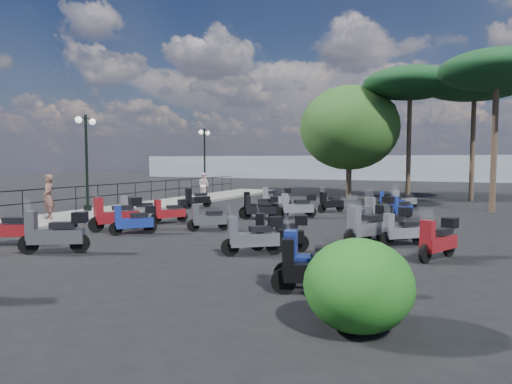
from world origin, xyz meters
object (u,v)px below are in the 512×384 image
at_px(scooter_22, 438,240).
at_px(pine_0, 410,84).
at_px(pedestrian_far, 204,185).
at_px(lamp_post_1, 87,156).
at_px(scooter_4, 55,233).
at_px(scooter_24, 402,231).
at_px(pine_2, 350,111).
at_px(scooter_18, 368,225).
at_px(scooter_14, 331,203).
at_px(pine_3, 497,71).
at_px(scooter_15, 317,264).
at_px(scooter_21, 317,268).
at_px(lamp_post_2, 205,157).
at_px(broadleaf_tree, 349,128).
at_px(scooter_0, 6,228).
at_px(woman, 48,197).
at_px(scooter_2, 137,211).
at_px(scooter_13, 297,206).
at_px(pine_1, 475,83).
at_px(scooter_23, 385,224).
at_px(scooter_25, 379,211).
at_px(scooter_19, 401,209).
at_px(scooter_5, 134,221).
at_px(scooter_6, 170,212).
at_px(scooter_12, 259,207).
at_px(scooter_3, 197,199).
at_px(scooter_11, 280,233).
at_px(scooter_9, 276,198).
at_px(scooter_1, 117,214).
at_px(scooter_8, 260,208).
at_px(scooter_26, 404,200).
at_px(scooter_17, 375,226).
at_px(scooter_7, 208,219).
at_px(scooter_20, 391,202).

distance_m(scooter_22, pine_0, 19.32).
height_order(pedestrian_far, pine_0, pine_0).
distance_m(lamp_post_1, scooter_4, 9.41).
height_order(scooter_24, pine_2, pine_2).
bearing_deg(scooter_18, pine_2, -43.74).
height_order(scooter_14, pine_3, pine_3).
height_order(scooter_15, scooter_21, scooter_15).
xyz_separation_m(lamp_post_2, scooter_22, (15.14, -14.09, -2.15)).
bearing_deg(lamp_post_2, scooter_4, -75.39).
bearing_deg(broadleaf_tree, scooter_14, -81.74).
distance_m(scooter_0, broadleaf_tree, 22.27).
xyz_separation_m(woman, scooter_0, (2.66, -3.79, -0.54)).
bearing_deg(scooter_2, scooter_13, -102.88).
bearing_deg(scooter_18, pine_1, -68.09).
relative_size(scooter_23, scooter_25, 0.94).
bearing_deg(scooter_19, scooter_5, 73.61).
bearing_deg(scooter_6, scooter_19, -114.33).
distance_m(scooter_5, pine_3, 17.39).
relative_size(scooter_12, scooter_13, 1.12).
bearing_deg(pine_0, scooter_3, -131.92).
relative_size(scooter_19, pine_2, 0.20).
bearing_deg(scooter_11, scooter_13, -2.08).
bearing_deg(scooter_5, pine_1, -77.43).
distance_m(scooter_0, pine_3, 20.84).
bearing_deg(pedestrian_far, pine_2, -112.83).
xyz_separation_m(scooter_9, scooter_25, (5.88, -4.24, 0.03)).
distance_m(scooter_1, pine_3, 17.79).
bearing_deg(scooter_8, pine_2, -27.36).
distance_m(scooter_1, scooter_25, 9.48).
xyz_separation_m(scooter_6, broadleaf_tree, (3.29, 15.59, 4.11)).
bearing_deg(scooter_0, lamp_post_1, 1.84).
bearing_deg(scooter_0, scooter_19, -67.75).
bearing_deg(pine_0, scooter_6, -114.87).
distance_m(scooter_5, pine_2, 21.79).
relative_size(scooter_15, pine_3, 0.23).
height_order(scooter_18, scooter_21, scooter_18).
bearing_deg(pine_2, scooter_26, -61.72).
height_order(scooter_6, scooter_17, scooter_17).
bearing_deg(scooter_24, scooter_25, -22.42).
relative_size(lamp_post_1, scooter_7, 3.63).
height_order(pedestrian_far, pine_1, pine_1).
bearing_deg(scooter_6, scooter_20, -97.62).
bearing_deg(pine_0, scooter_11, -93.71).
xyz_separation_m(scooter_12, scooter_13, (1.39, 0.82, 0.00)).
distance_m(lamp_post_2, scooter_5, 15.54).
distance_m(scooter_12, scooter_20, 7.17).
bearing_deg(scooter_12, scooter_0, 124.38).
relative_size(lamp_post_2, scooter_20, 2.97).
height_order(scooter_17, scooter_24, scooter_17).
xyz_separation_m(scooter_3, scooter_11, (7.91, -8.44, 0.03)).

